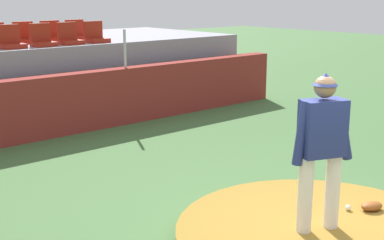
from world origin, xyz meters
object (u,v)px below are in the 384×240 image
(baseball, at_px, (348,208))
(stadium_chair_5, at_px, (96,36))
(pitcher, at_px, (322,141))
(fielding_glove, at_px, (372,206))
(stadium_chair_2, at_px, (11,41))
(stadium_chair_11, at_px, (77,34))
(stadium_chair_10, at_px, (52,35))
(stadium_chair_4, at_px, (69,37))
(stadium_chair_3, at_px, (42,39))
(stadium_chair_9, at_px, (25,37))

(baseball, distance_m, stadium_chair_5, 7.97)
(pitcher, height_order, stadium_chair_5, stadium_chair_5)
(pitcher, height_order, fielding_glove, pitcher)
(fielding_glove, relative_size, stadium_chair_2, 0.60)
(stadium_chair_5, relative_size, stadium_chair_11, 1.00)
(fielding_glove, distance_m, stadium_chair_11, 9.02)
(fielding_glove, xyz_separation_m, stadium_chair_10, (0.10, 8.81, 1.64))
(stadium_chair_5, bearing_deg, stadium_chair_10, -52.99)
(pitcher, xyz_separation_m, stadium_chair_4, (1.07, 7.79, 0.62))
(stadium_chair_3, bearing_deg, fielding_glove, 94.31)
(stadium_chair_4, bearing_deg, fielding_glove, 89.44)
(stadium_chair_10, bearing_deg, stadium_chair_9, -0.50)
(baseball, relative_size, stadium_chair_9, 0.15)
(pitcher, bearing_deg, stadium_chair_3, 108.85)
(baseball, distance_m, stadium_chair_10, 8.79)
(stadium_chair_9, distance_m, stadium_chair_11, 1.37)
(pitcher, relative_size, stadium_chair_11, 3.70)
(baseball, height_order, stadium_chair_9, stadium_chair_9)
(pitcher, relative_size, stadium_chair_10, 3.70)
(baseball, bearing_deg, pitcher, -174.38)
(baseball, bearing_deg, stadium_chair_9, 92.30)
(baseball, distance_m, fielding_glove, 0.30)
(fielding_glove, bearing_deg, stadium_chair_2, 115.92)
(pitcher, relative_size, stadium_chair_3, 3.70)
(stadium_chair_3, distance_m, stadium_chair_5, 1.37)
(stadium_chair_9, bearing_deg, stadium_chair_3, 89.27)
(baseball, distance_m, stadium_chair_9, 8.79)
(stadium_chair_5, xyz_separation_m, stadium_chair_9, (-1.36, 0.90, 0.00))
(stadium_chair_3, xyz_separation_m, stadium_chair_11, (1.38, 0.95, 0.00))
(stadium_chair_3, relative_size, stadium_chair_11, 1.00)
(stadium_chair_3, xyz_separation_m, stadium_chair_4, (0.67, 0.02, 0.00))
(baseball, height_order, stadium_chair_2, stadium_chair_2)
(stadium_chair_3, relative_size, stadium_chair_5, 1.00)
(stadium_chair_3, xyz_separation_m, stadium_chair_5, (1.37, 0.03, 0.00))
(pitcher, relative_size, fielding_glove, 6.17)
(pitcher, relative_size, stadium_chair_5, 3.70)
(stadium_chair_10, relative_size, stadium_chair_11, 1.00)
(stadium_chair_3, xyz_separation_m, stadium_chair_10, (0.70, 0.92, 0.00))
(stadium_chair_4, bearing_deg, baseball, 87.67)
(stadium_chair_4, xyz_separation_m, stadium_chair_9, (-0.66, 0.91, 0.00))
(fielding_glove, relative_size, stadium_chair_10, 0.60)
(stadium_chair_4, relative_size, stadium_chair_9, 1.00)
(stadium_chair_4, bearing_deg, stadium_chair_5, -179.08)
(pitcher, bearing_deg, baseball, 27.40)
(baseball, height_order, stadium_chair_11, stadium_chair_11)
(stadium_chair_4, bearing_deg, stadium_chair_3, 1.46)
(stadium_chair_9, bearing_deg, stadium_chair_4, 125.94)
(stadium_chair_2, relative_size, stadium_chair_3, 1.00)
(stadium_chair_10, distance_m, stadium_chair_11, 0.68)
(pitcher, relative_size, stadium_chair_4, 3.70)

